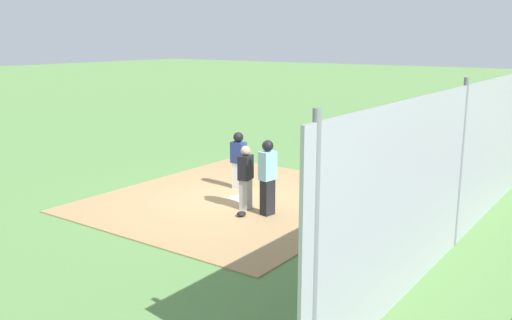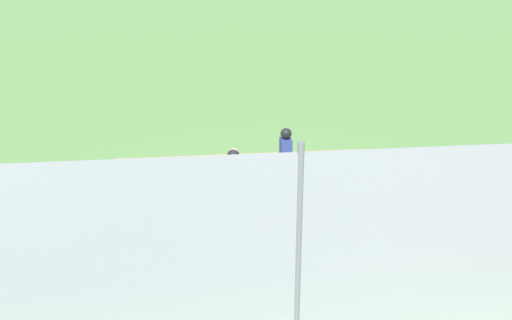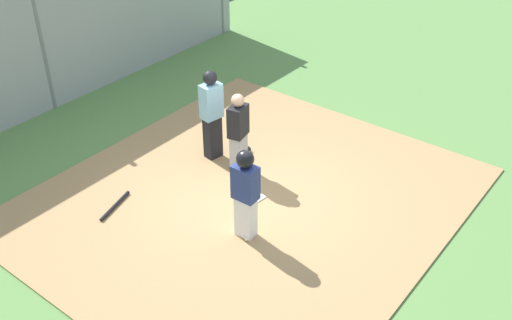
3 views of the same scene
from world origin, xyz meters
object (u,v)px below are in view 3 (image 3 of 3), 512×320
home_plate (249,197)px  baseball (247,238)px  baseball_bat (115,206)px  catcher_mask (245,150)px  catcher (238,132)px  parked_car_blue (31,4)px  runner (245,189)px  umpire (212,113)px

home_plate → baseball: bearing=36.9°
baseball_bat → home_plate: bearing=118.5°
home_plate → catcher_mask: bearing=-139.2°
home_plate → catcher: size_ratio=0.28×
parked_car_blue → baseball_bat: bearing=-110.4°
baseball_bat → catcher_mask: 2.79m
parked_car_blue → home_plate: bearing=-98.6°
runner → catcher_mask: size_ratio=6.53×
catcher_mask → baseball: catcher_mask is taller
baseball_bat → catcher_mask: catcher_mask is taller
baseball → parked_car_blue: 11.53m
umpire → runner: bearing=-27.0°
catcher_mask → baseball: (2.01, 1.63, -0.02)m
catcher → runner: (1.37, 1.26, 0.08)m
catcher → runner: bearing=-58.9°
catcher → baseball_bat: 2.49m
baseball_bat → catcher_mask: (-2.71, 0.66, 0.03)m
home_plate → runner: size_ratio=0.28×
umpire → runner: umpire is taller
catcher → parked_car_blue: 9.81m
catcher_mask → baseball: bearing=39.1°
catcher_mask → baseball_bat: bearing=-13.7°
baseball_bat → baseball: bearing=90.8°
umpire → baseball_bat: 2.43m
runner → baseball_bat: runner is taller
baseball_bat → baseball: 2.40m
catcher_mask → runner: bearing=38.9°
umpire → home_plate: bearing=-15.7°
home_plate → baseball: (0.90, 0.68, 0.03)m
catcher_mask → parked_car_blue: 9.44m
umpire → catcher_mask: umpire is taller
home_plate → baseball_bat: 2.27m
home_plate → parked_car_blue: 10.62m
catcher_mask → baseball: size_ratio=3.24×
catcher → parked_car_blue: catcher is taller
parked_car_blue → catcher: bearing=-96.5°
home_plate → umpire: 1.77m
home_plate → catcher: bearing=-130.0°
baseball_bat → baseball: size_ratio=11.30×
runner → baseball: 0.86m
home_plate → parked_car_blue: parked_car_blue is taller
baseball_bat → parked_car_blue: parked_car_blue is taller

